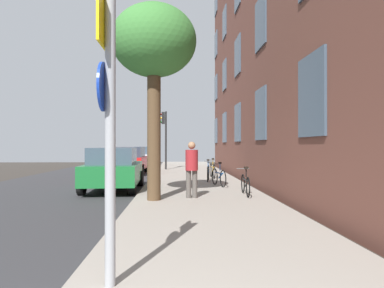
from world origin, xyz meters
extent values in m
plane|color=#332D28|center=(-2.40, 15.00, 0.00)|extent=(41.80, 41.80, 0.00)
cube|color=#2D2D30|center=(-4.50, 15.00, 0.01)|extent=(7.00, 38.00, 0.01)
cube|color=gray|center=(1.10, 15.00, 0.06)|extent=(4.20, 38.00, 0.12)
cube|color=#384756|center=(3.42, 7.00, 2.88)|extent=(0.06, 1.61, 1.93)
cube|color=#384756|center=(3.42, 12.00, 2.88)|extent=(0.06, 1.61, 1.93)
cube|color=#384756|center=(3.42, 17.00, 2.88)|extent=(0.06, 1.61, 1.93)
cube|color=#384756|center=(3.42, 22.00, 2.88)|extent=(0.06, 1.61, 1.93)
cube|color=#384756|center=(3.42, 27.00, 2.88)|extent=(0.06, 1.61, 1.93)
cube|color=#384756|center=(3.42, 12.00, 6.31)|extent=(0.06, 1.61, 1.93)
cube|color=#384756|center=(3.42, 17.00, 6.31)|extent=(0.06, 1.61, 1.93)
cube|color=#384756|center=(3.42, 22.00, 6.31)|extent=(0.06, 1.61, 1.93)
cube|color=#384756|center=(3.42, 27.00, 6.31)|extent=(0.06, 1.61, 1.93)
cube|color=#384756|center=(3.42, 22.00, 9.73)|extent=(0.06, 1.61, 1.93)
cube|color=#384756|center=(3.42, 27.00, 9.73)|extent=(0.06, 1.61, 1.93)
cube|color=#384756|center=(3.42, 27.00, 13.16)|extent=(0.06, 1.61, 1.93)
cylinder|color=gray|center=(-0.47, 2.93, 1.79)|extent=(0.12, 0.12, 3.34)
cube|color=yellow|center=(-0.55, 2.93, 3.13)|extent=(0.03, 0.60, 0.60)
cylinder|color=#14339E|center=(-0.55, 2.93, 2.38)|extent=(0.03, 0.56, 0.56)
cylinder|color=black|center=(-0.42, 22.78, 2.06)|extent=(0.12, 0.12, 3.89)
cube|color=black|center=(-0.60, 22.78, 3.56)|extent=(0.20, 0.24, 0.80)
sphere|color=#4B0707|center=(-0.71, 22.78, 3.82)|extent=(0.16, 0.16, 0.16)
sphere|color=orange|center=(-0.71, 22.78, 3.56)|extent=(0.16, 0.16, 0.16)
sphere|color=#083E11|center=(-0.71, 22.78, 3.30)|extent=(0.16, 0.16, 0.16)
cylinder|color=#4C3823|center=(-0.37, 9.30, 2.08)|extent=(0.39, 0.39, 3.91)
ellipsoid|color=#387533|center=(-0.37, 9.30, 4.78)|extent=(2.49, 2.49, 2.12)
torus|color=black|center=(2.52, 10.73, 0.44)|extent=(0.07, 0.64, 0.63)
torus|color=black|center=(2.47, 9.66, 0.44)|extent=(0.07, 0.64, 0.63)
cylinder|color=black|center=(2.50, 10.19, 0.61)|extent=(0.08, 0.91, 0.04)
cylinder|color=black|center=(2.48, 9.93, 0.53)|extent=(0.07, 0.55, 0.29)
cylinder|color=black|center=(2.49, 10.03, 0.85)|extent=(0.04, 0.04, 0.28)
cube|color=black|center=(2.49, 10.03, 1.01)|extent=(0.10, 0.24, 0.06)
cylinder|color=#4C4C4C|center=(2.52, 10.73, 0.93)|extent=(0.42, 0.05, 0.03)
torus|color=black|center=(1.85, 13.32, 0.45)|extent=(0.18, 0.65, 0.66)
torus|color=black|center=(2.06, 12.37, 0.45)|extent=(0.18, 0.65, 0.66)
cylinder|color=#194C99|center=(1.95, 12.85, 0.63)|extent=(0.23, 0.82, 0.04)
cylinder|color=#194C99|center=(2.01, 12.61, 0.55)|extent=(0.15, 0.50, 0.27)
cylinder|color=#194C99|center=(1.99, 12.70, 0.88)|extent=(0.04, 0.04, 0.28)
cube|color=black|center=(1.99, 12.70, 1.04)|extent=(0.10, 0.24, 0.06)
cylinder|color=#4C4C4C|center=(1.85, 13.32, 0.96)|extent=(0.42, 0.12, 0.03)
torus|color=black|center=(1.79, 15.44, 0.46)|extent=(0.12, 0.69, 0.69)
torus|color=black|center=(1.65, 14.35, 0.46)|extent=(0.12, 0.69, 0.69)
cylinder|color=#194C99|center=(1.72, 14.89, 0.65)|extent=(0.16, 0.92, 0.04)
cylinder|color=#194C99|center=(1.69, 14.62, 0.57)|extent=(0.11, 0.56, 0.30)
cylinder|color=#194C99|center=(1.70, 14.73, 0.91)|extent=(0.04, 0.04, 0.28)
cube|color=black|center=(1.70, 14.73, 1.07)|extent=(0.10, 0.24, 0.06)
cylinder|color=#4C4C4C|center=(1.79, 15.44, 0.99)|extent=(0.42, 0.08, 0.03)
torus|color=black|center=(2.04, 16.89, 0.46)|extent=(0.07, 0.68, 0.68)
torus|color=black|center=(2.09, 15.83, 0.46)|extent=(0.07, 0.68, 0.68)
cylinder|color=#C68C19|center=(2.06, 16.36, 0.65)|extent=(0.08, 0.90, 0.04)
cylinder|color=#C68C19|center=(2.07, 16.09, 0.56)|extent=(0.07, 0.54, 0.29)
cylinder|color=#C68C19|center=(2.07, 16.20, 0.90)|extent=(0.04, 0.04, 0.28)
cube|color=black|center=(2.07, 16.20, 1.06)|extent=(0.10, 0.24, 0.06)
cylinder|color=#4C4C4C|center=(2.04, 16.89, 0.98)|extent=(0.42, 0.05, 0.03)
cylinder|color=#4C4742|center=(0.66, 9.69, 0.54)|extent=(0.16, 0.16, 0.84)
cylinder|color=#4C4742|center=(0.84, 9.69, 0.54)|extent=(0.16, 0.16, 0.84)
cylinder|color=maroon|center=(0.75, 9.69, 1.27)|extent=(0.52, 0.52, 0.63)
sphere|color=#936B4C|center=(0.75, 9.69, 1.72)|extent=(0.23, 0.23, 0.23)
cube|color=#19662D|center=(-2.09, 12.55, 0.68)|extent=(2.06, 4.35, 0.70)
cube|color=#384756|center=(-2.09, 12.33, 1.33)|extent=(1.68, 2.46, 0.60)
cylinder|color=black|center=(-2.96, 13.92, 0.33)|extent=(0.22, 0.64, 0.64)
cylinder|color=black|center=(-1.23, 13.92, 0.33)|extent=(0.22, 0.64, 0.64)
cylinder|color=black|center=(-2.96, 11.18, 0.33)|extent=(0.22, 0.64, 0.64)
cylinder|color=black|center=(-1.23, 11.18, 0.33)|extent=(0.22, 0.64, 0.64)
cube|color=red|center=(-2.46, 20.66, 0.68)|extent=(1.81, 4.42, 0.70)
cube|color=#2D3847|center=(-2.46, 20.44, 1.33)|extent=(1.50, 2.49, 0.60)
cylinder|color=black|center=(-3.25, 22.06, 0.33)|extent=(0.22, 0.64, 0.64)
cylinder|color=black|center=(-1.68, 22.06, 0.33)|extent=(0.22, 0.64, 0.64)
cylinder|color=black|center=(-3.25, 19.25, 0.33)|extent=(0.22, 0.64, 0.64)
cylinder|color=black|center=(-1.68, 19.25, 0.33)|extent=(0.22, 0.64, 0.64)
cube|color=silver|center=(-2.27, 27.83, 0.68)|extent=(1.98, 4.31, 0.70)
cube|color=#384756|center=(-2.27, 27.61, 1.33)|extent=(1.62, 2.43, 0.60)
cylinder|color=black|center=(-3.10, 29.18, 0.33)|extent=(0.22, 0.64, 0.64)
cylinder|color=black|center=(-1.44, 29.18, 0.33)|extent=(0.22, 0.64, 0.64)
cylinder|color=black|center=(-3.10, 26.47, 0.33)|extent=(0.22, 0.64, 0.64)
cylinder|color=black|center=(-1.44, 26.47, 0.33)|extent=(0.22, 0.64, 0.64)
camera|label=1|loc=(0.29, -1.15, 1.71)|focal=33.37mm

